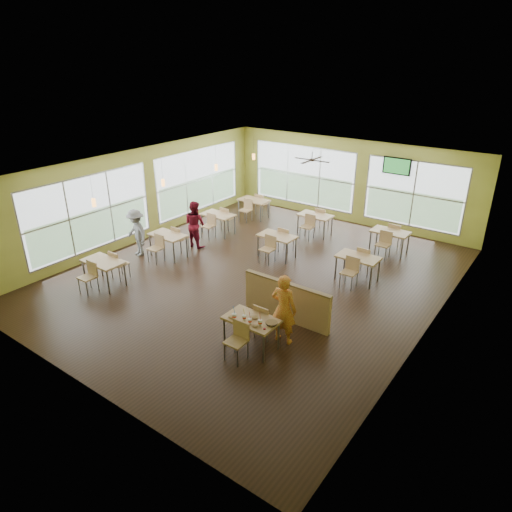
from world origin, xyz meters
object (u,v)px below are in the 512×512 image
object	(u,v)px
half_wall_divider	(286,301)
man_plaid	(284,309)
food_basket	(272,323)
main_table	(251,323)

from	to	relation	value
half_wall_divider	man_plaid	xyz separation A→B (m)	(0.44, -0.81, 0.32)
half_wall_divider	food_basket	world-z (taller)	half_wall_divider
main_table	half_wall_divider	size ratio (longest dim) A/B	0.63
main_table	man_plaid	bearing A→B (deg)	55.57
main_table	half_wall_divider	world-z (taller)	half_wall_divider
main_table	food_basket	world-z (taller)	main_table
man_plaid	food_basket	size ratio (longest dim) A/B	6.34
man_plaid	food_basket	bearing A→B (deg)	91.11
main_table	half_wall_divider	bearing A→B (deg)	90.00
main_table	food_basket	xyz separation A→B (m)	(0.50, 0.07, 0.15)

